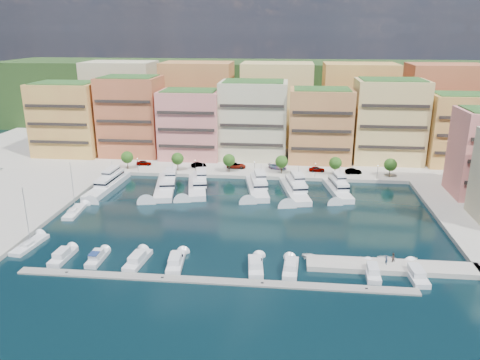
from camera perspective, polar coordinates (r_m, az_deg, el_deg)
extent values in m
plane|color=black|center=(111.75, 0.56, -4.63)|extent=(400.00, 400.00, 0.00)
cube|color=#9E998E|center=(170.48, 2.55, 3.38)|extent=(220.00, 64.00, 2.00)
cube|color=#233C18|center=(217.20, 3.34, 6.56)|extent=(240.00, 40.00, 58.00)
cube|color=gray|center=(85.41, -3.46, -12.27)|extent=(72.00, 2.20, 0.35)
cube|color=#9E998E|center=(93.66, 18.10, -10.30)|extent=(32.00, 5.00, 2.00)
cube|color=#E2B953|center=(173.04, -20.20, 6.92)|extent=(22.00, 16.00, 24.00)
cube|color=black|center=(165.81, -21.42, 6.34)|extent=(20.24, 0.50, 0.90)
cube|color=#205122|center=(171.33, -20.65, 10.99)|extent=(19.36, 14.08, 0.80)
cube|color=#C36241|center=(166.29, -13.05, 7.50)|extent=(20.00, 16.00, 26.00)
cube|color=black|center=(158.64, -14.00, 6.94)|extent=(18.40, 0.50, 0.90)
cube|color=#205122|center=(164.48, -13.39, 12.09)|extent=(17.60, 14.08, 0.80)
cube|color=#DA827A|center=(159.19, -6.01, 6.68)|extent=(20.00, 15.00, 22.00)
cube|color=black|center=(151.78, -6.61, 6.10)|extent=(18.40, 0.50, 0.90)
cube|color=#205122|center=(157.37, -6.15, 10.75)|extent=(17.60, 13.20, 0.80)
cube|color=beige|center=(157.91, 1.66, 7.23)|extent=(22.00, 16.00, 25.00)
cube|color=black|center=(149.83, 1.41, 6.65)|extent=(20.24, 0.50, 0.90)
cube|color=#205122|center=(156.01, 1.70, 11.89)|extent=(19.36, 14.08, 0.80)
cube|color=tan|center=(156.04, 9.73, 6.48)|extent=(20.00, 15.00, 23.00)
cube|color=black|center=(148.47, 9.90, 5.88)|extent=(18.40, 0.50, 0.90)
cube|color=#205122|center=(154.16, 9.97, 10.81)|extent=(17.60, 13.20, 0.80)
cube|color=#E4C578|center=(160.66, 17.62, 6.77)|extent=(22.00, 16.00, 26.00)
cube|color=black|center=(152.73, 18.20, 6.16)|extent=(20.24, 0.50, 0.90)
cube|color=#205122|center=(158.79, 18.08, 11.51)|extent=(19.36, 14.08, 0.80)
cube|color=#E2B953|center=(164.99, 25.21, 5.46)|extent=(20.00, 15.00, 22.00)
cube|color=black|center=(157.85, 26.08, 4.84)|extent=(18.40, 0.50, 0.90)
cube|color=#205122|center=(163.23, 25.75, 9.36)|extent=(17.60, 13.20, 0.80)
cube|color=beige|center=(190.09, -14.16, 9.31)|extent=(26.00, 18.00, 30.00)
cube|color=tan|center=(182.07, -5.12, 9.41)|extent=(26.00, 18.00, 30.00)
cube|color=#E4C578|center=(178.80, 4.48, 9.27)|extent=(26.00, 18.00, 30.00)
cube|color=#E2B953|center=(180.52, 14.16, 8.87)|extent=(26.00, 18.00, 30.00)
cube|color=#C36241|center=(187.09, 23.38, 8.25)|extent=(26.00, 18.00, 30.00)
cylinder|color=#473323|center=(150.52, -13.53, 1.89)|extent=(0.24, 0.24, 3.00)
sphere|color=#194313|center=(149.93, -13.59, 2.71)|extent=(3.80, 3.80, 3.80)
cylinder|color=#473323|center=(146.02, -7.59, 1.74)|extent=(0.24, 0.24, 3.00)
sphere|color=#194313|center=(145.41, -7.63, 2.59)|extent=(3.80, 3.80, 3.80)
cylinder|color=#473323|center=(143.18, -1.35, 1.57)|extent=(0.24, 0.24, 3.00)
sphere|color=#194313|center=(142.56, -1.35, 2.44)|extent=(3.80, 3.80, 3.80)
cylinder|color=#473323|center=(142.09, 5.07, 1.37)|extent=(0.24, 0.24, 3.00)
sphere|color=#194313|center=(141.47, 5.09, 2.25)|extent=(3.80, 3.80, 3.80)
cylinder|color=#473323|center=(142.80, 11.50, 1.16)|extent=(0.24, 0.24, 3.00)
sphere|color=#194313|center=(142.18, 11.55, 2.03)|extent=(3.80, 3.80, 3.80)
cylinder|color=#473323|center=(145.28, 17.79, 0.94)|extent=(0.24, 0.24, 3.00)
sphere|color=#194313|center=(144.66, 17.87, 1.79)|extent=(3.80, 3.80, 3.80)
cylinder|color=black|center=(147.02, -12.36, 1.79)|extent=(0.10, 0.10, 4.00)
sphere|color=#FFF2CC|center=(146.47, -12.41, 2.56)|extent=(0.30, 0.30, 0.30)
cylinder|color=black|center=(142.45, -5.46, 1.62)|extent=(0.10, 0.10, 4.00)
sphere|color=#FFF2CC|center=(141.89, -5.49, 2.41)|extent=(0.30, 0.30, 0.30)
cylinder|color=black|center=(140.07, 1.78, 1.40)|extent=(0.10, 0.10, 4.00)
sphere|color=#FFF2CC|center=(139.50, 1.79, 2.21)|extent=(0.30, 0.30, 0.30)
cylinder|color=black|center=(139.98, 9.15, 1.17)|extent=(0.10, 0.10, 4.00)
sphere|color=#FFF2CC|center=(139.41, 9.19, 1.97)|extent=(0.30, 0.30, 0.30)
cylinder|color=black|center=(142.19, 16.40, 0.91)|extent=(0.10, 0.10, 4.00)
sphere|color=#FFF2CC|center=(141.62, 16.48, 1.71)|extent=(0.30, 0.30, 0.30)
cube|color=silver|center=(136.93, -15.86, -0.85)|extent=(5.64, 23.51, 2.30)
cube|color=silver|center=(138.37, -15.58, 0.26)|extent=(4.27, 13.00, 1.80)
cube|color=black|center=(138.37, -15.58, 0.26)|extent=(4.33, 13.06, 0.55)
cube|color=silver|center=(139.56, -15.37, 1.12)|extent=(2.99, 7.13, 1.40)
cylinder|color=#B2B2B7|center=(140.37, -15.22, 1.91)|extent=(0.14, 0.14, 1.80)
cube|color=silver|center=(132.32, -9.08, -1.03)|extent=(8.90, 22.62, 2.30)
cube|color=silver|center=(133.70, -8.89, 0.10)|extent=(6.20, 12.68, 1.80)
cube|color=black|center=(133.70, -8.89, 0.10)|extent=(6.27, 12.76, 0.55)
cube|color=silver|center=(134.85, -8.73, 0.98)|extent=(4.12, 7.06, 1.40)
cylinder|color=#B2B2B7|center=(135.63, -8.63, 1.79)|extent=(0.14, 0.14, 1.80)
cube|color=black|center=(132.46, -9.07, -1.22)|extent=(8.96, 22.68, 0.35)
cube|color=silver|center=(131.41, -5.27, -1.01)|extent=(8.43, 20.33, 2.30)
cube|color=silver|center=(132.61, -5.13, 0.10)|extent=(5.83, 11.43, 1.80)
cube|color=black|center=(132.61, -5.13, 0.10)|extent=(5.90, 11.50, 0.55)
cube|color=silver|center=(133.62, -5.02, 0.96)|extent=(3.85, 6.37, 1.40)
cylinder|color=#B2B2B7|center=(134.28, -4.95, 1.77)|extent=(0.14, 0.14, 1.80)
cube|color=silver|center=(129.55, 2.07, -1.23)|extent=(8.04, 19.77, 2.30)
cube|color=silver|center=(130.72, 2.14, -0.10)|extent=(5.66, 11.10, 1.80)
cube|color=black|center=(130.72, 2.14, -0.10)|extent=(5.73, 11.17, 0.55)
cube|color=silver|center=(131.70, 2.20, 0.77)|extent=(3.79, 6.18, 1.40)
cylinder|color=#B2B2B7|center=(132.34, 2.24, 1.58)|extent=(0.14, 0.14, 1.80)
cube|color=silver|center=(128.48, 6.66, -1.51)|extent=(8.86, 21.57, 2.30)
cube|color=silver|center=(129.81, 6.68, -0.35)|extent=(6.15, 12.12, 1.80)
cube|color=black|center=(129.81, 6.68, -0.35)|extent=(6.22, 12.19, 0.55)
cube|color=silver|center=(130.92, 6.70, 0.55)|extent=(4.08, 6.76, 1.40)
cylinder|color=#B2B2B7|center=(131.66, 6.72, 1.38)|extent=(0.14, 0.14, 1.80)
cube|color=black|center=(128.63, 6.65, -1.70)|extent=(8.92, 21.63, 0.35)
cube|color=silver|center=(130.77, 11.79, -1.43)|extent=(7.28, 18.17, 2.30)
cube|color=silver|center=(131.79, 11.78, -0.33)|extent=(5.09, 10.19, 1.80)
cube|color=black|center=(131.79, 11.78, -0.33)|extent=(5.16, 10.26, 0.55)
cube|color=silver|center=(132.65, 11.77, 0.52)|extent=(3.39, 5.68, 1.40)
cylinder|color=#B2B2B7|center=(133.20, 11.77, 1.31)|extent=(0.14, 0.14, 1.80)
cube|color=silver|center=(98.97, -20.75, -8.85)|extent=(2.92, 7.79, 1.40)
cube|color=silver|center=(98.11, -20.93, -8.27)|extent=(2.18, 3.77, 1.10)
cube|color=black|center=(99.43, -20.52, -8.02)|extent=(1.87, 0.18, 0.55)
cube|color=silver|center=(96.14, -16.97, -9.25)|extent=(2.45, 7.07, 1.40)
cube|color=silver|center=(95.28, -17.13, -8.65)|extent=(1.89, 3.40, 1.10)
cube|color=black|center=(96.54, -16.79, -8.42)|extent=(1.72, 0.11, 0.55)
cube|color=navy|center=(94.27, -17.37, -8.57)|extent=(1.69, 2.13, 0.12)
cube|color=silver|center=(93.41, -12.34, -9.69)|extent=(3.62, 8.73, 1.40)
cube|color=silver|center=(92.47, -12.48, -9.09)|extent=(2.55, 4.28, 1.10)
cube|color=black|center=(94.01, -12.15, -8.77)|extent=(1.96, 0.31, 0.55)
cube|color=silver|center=(91.44, -7.81, -10.05)|extent=(3.52, 8.76, 1.40)
cube|color=silver|center=(90.48, -7.91, -9.45)|extent=(2.51, 4.28, 1.10)
cube|color=black|center=(92.06, -7.65, -9.11)|extent=(1.98, 0.28, 0.55)
cube|color=silver|center=(89.27, 1.91, -10.62)|extent=(3.47, 8.39, 1.40)
cube|color=silver|center=(88.29, 1.90, -10.01)|extent=(2.46, 4.11, 1.10)
cube|color=black|center=(89.85, 1.97, -9.66)|extent=(1.92, 0.29, 0.55)
cube|color=silver|center=(89.12, 6.20, -10.78)|extent=(3.09, 8.11, 1.40)
cube|color=silver|center=(88.15, 6.22, -10.16)|extent=(2.27, 3.94, 1.10)
cube|color=black|center=(89.68, 6.22, -9.82)|extent=(1.89, 0.21, 0.55)
cube|color=silver|center=(90.55, 15.77, -10.91)|extent=(2.64, 7.49, 1.40)
cube|color=silver|center=(89.62, 15.88, -10.30)|extent=(2.00, 3.62, 1.10)
cube|color=black|center=(91.03, 15.72, -10.00)|extent=(1.76, 0.15, 0.55)
cube|color=silver|center=(92.23, 20.57, -10.87)|extent=(3.38, 8.85, 1.40)
cube|color=silver|center=(91.27, 20.73, -10.28)|extent=(2.45, 4.31, 1.10)
cube|color=black|center=(92.86, 20.45, -9.92)|extent=(2.00, 0.24, 0.55)
cube|color=silver|center=(106.84, -24.25, -7.32)|extent=(3.89, 9.97, 1.20)
cube|color=silver|center=(105.73, -24.57, -7.09)|extent=(1.95, 2.61, 0.60)
cylinder|color=#B2B2B7|center=(104.76, -24.58, -3.93)|extent=(0.14, 0.14, 12.00)
cylinder|color=#B2B2B7|center=(105.08, -24.75, -6.85)|extent=(0.60, 4.36, 0.10)
cube|color=silver|center=(121.21, -19.51, -3.76)|extent=(3.55, 9.85, 1.20)
cube|color=silver|center=(120.09, -19.75, -3.53)|extent=(1.86, 2.54, 0.60)
cylinder|color=#B2B2B7|center=(119.45, -19.74, -0.73)|extent=(0.14, 0.14, 12.00)
cylinder|color=#B2B2B7|center=(119.44, -19.88, -3.30)|extent=(0.44, 4.34, 0.10)
imported|color=silver|center=(94.16, 8.64, -9.15)|extent=(3.89, 3.08, 0.72)
imported|color=silver|center=(96.52, 17.52, -9.11)|extent=(3.76, 2.72, 0.77)
imported|color=beige|center=(98.29, 20.54, -8.95)|extent=(1.72, 1.62, 0.71)
imported|color=#C2B495|center=(95.05, 14.47, -9.22)|extent=(2.07, 1.95, 0.87)
imported|color=gray|center=(153.53, -11.64, 2.06)|extent=(4.81, 2.26, 1.59)
imported|color=gray|center=(148.81, -5.07, 1.85)|extent=(4.97, 3.37, 1.55)
imported|color=gray|center=(147.25, -0.47, 1.78)|extent=(6.18, 2.89, 1.71)
imported|color=gray|center=(146.55, 4.59, 1.63)|extent=(6.17, 4.17, 1.66)
imported|color=gray|center=(145.55, 9.34, 1.32)|extent=(4.93, 2.33, 1.63)
imported|color=gray|center=(145.60, 13.65, 1.05)|extent=(5.02, 2.07, 1.62)
imported|color=#223145|center=(92.52, 17.41, -9.29)|extent=(0.63, 0.75, 1.74)
imported|color=#443129|center=(93.75, 18.12, -8.96)|extent=(1.09, 0.98, 1.83)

